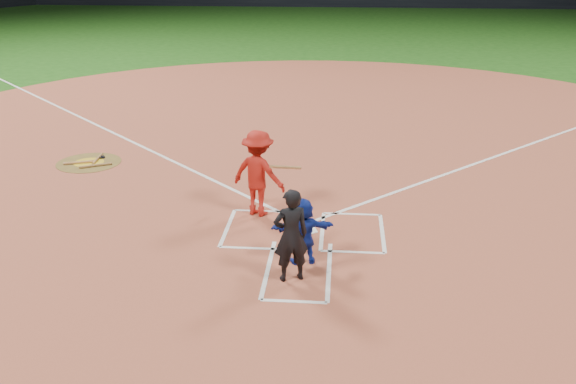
# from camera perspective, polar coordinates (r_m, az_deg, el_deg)

# --- Properties ---
(ground) EXTENTS (120.00, 120.00, 0.00)m
(ground) POSITION_cam_1_polar(r_m,az_deg,el_deg) (13.17, 1.45, -3.46)
(ground) COLOR #1B4D13
(ground) RESTS_ON ground
(home_plate_dirt) EXTENTS (28.00, 28.00, 0.01)m
(home_plate_dirt) POSITION_cam_1_polar(r_m,az_deg,el_deg) (18.77, 2.59, 4.27)
(home_plate_dirt) COLOR #9D4933
(home_plate_dirt) RESTS_ON ground
(home_plate) EXTENTS (0.60, 0.60, 0.02)m
(home_plate) POSITION_cam_1_polar(r_m,az_deg,el_deg) (13.16, 1.45, -3.38)
(home_plate) COLOR white
(home_plate) RESTS_ON home_plate_dirt
(on_deck_circle) EXTENTS (1.70, 1.70, 0.01)m
(on_deck_circle) POSITION_cam_1_polar(r_m,az_deg,el_deg) (17.94, -17.28, 2.51)
(on_deck_circle) COLOR brown
(on_deck_circle) RESTS_ON home_plate_dirt
(on_deck_logo) EXTENTS (0.80, 0.80, 0.00)m
(on_deck_logo) POSITION_cam_1_polar(r_m,az_deg,el_deg) (17.94, -17.28, 2.53)
(on_deck_logo) COLOR gold
(on_deck_logo) RESTS_ON on_deck_circle
(on_deck_bat_a) EXTENTS (0.12, 0.84, 0.06)m
(on_deck_bat_a) POSITION_cam_1_polar(r_m,az_deg,el_deg) (18.09, -16.57, 2.87)
(on_deck_bat_a) COLOR #9A6938
(on_deck_bat_a) RESTS_ON on_deck_circle
(on_deck_bat_b) EXTENTS (0.81, 0.36, 0.06)m
(on_deck_bat_b) POSITION_cam_1_polar(r_m,az_deg,el_deg) (17.92, -18.00, 2.53)
(on_deck_bat_b) COLOR #AA6C3E
(on_deck_bat_b) RESTS_ON on_deck_circle
(on_deck_bat_c) EXTENTS (0.77, 0.46, 0.06)m
(on_deck_bat_c) POSITION_cam_1_polar(r_m,az_deg,el_deg) (17.55, -16.74, 2.29)
(on_deck_bat_c) COLOR olive
(on_deck_bat_c) RESTS_ON on_deck_circle
(bat_weight_donut) EXTENTS (0.19, 0.19, 0.05)m
(bat_weight_donut) POSITION_cam_1_polar(r_m,az_deg,el_deg) (18.21, -16.26, 3.00)
(bat_weight_donut) COLOR black
(bat_weight_donut) RESTS_ON on_deck_circle
(catcher) EXTENTS (1.22, 0.62, 1.25)m
(catcher) POSITION_cam_1_polar(r_m,az_deg,el_deg) (11.63, 1.37, -3.50)
(catcher) COLOR navy
(catcher) RESTS_ON home_plate_dirt
(umpire) EXTENTS (0.72, 0.59, 1.69)m
(umpire) POSITION_cam_1_polar(r_m,az_deg,el_deg) (10.96, 0.26, -3.87)
(umpire) COLOR black
(umpire) RESTS_ON home_plate_dirt
(chalk_markings) EXTENTS (28.35, 17.32, 0.01)m
(chalk_markings) POSITION_cam_1_polar(r_m,az_deg,el_deg) (18.09, 2.49, 3.63)
(chalk_markings) COLOR white
(chalk_markings) RESTS_ON home_plate_dirt
(batter_at_plate) EXTENTS (1.60, 1.09, 1.87)m
(batter_at_plate) POSITION_cam_1_polar(r_m,az_deg,el_deg) (13.61, -2.66, 1.68)
(batter_at_plate) COLOR #AB1B13
(batter_at_plate) RESTS_ON home_plate_dirt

